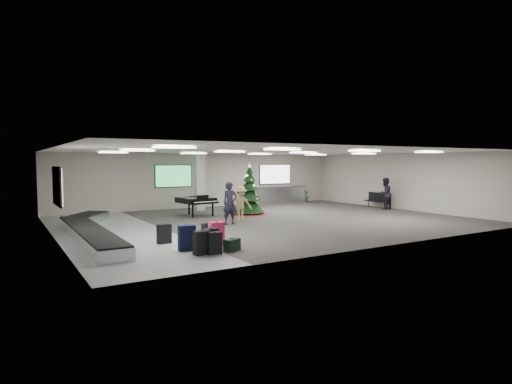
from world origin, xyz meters
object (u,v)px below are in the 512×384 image
christmas_tree (250,197)px  potted_plant_left (251,199)px  baggage_carousel (89,230)px  traveler_a (230,203)px  traveler_bench (385,194)px  traveler_b (241,204)px  grand_piano (196,200)px  pink_suitcase (217,233)px  potted_plant_right (305,196)px  service_counter (278,195)px  bench (378,199)px

christmas_tree → potted_plant_left: bearing=58.4°
baggage_carousel → traveler_a: (5.75, -0.10, 0.71)m
potted_plant_left → traveler_bench: bearing=-47.2°
baggage_carousel → traveler_b: size_ratio=6.06×
baggage_carousel → grand_piano: size_ratio=4.69×
christmas_tree → pink_suitcase: bearing=-127.9°
traveler_bench → potted_plant_right: (-1.10, 5.98, -0.50)m
traveler_a → traveler_bench: traveler_a is taller
traveler_bench → potted_plant_right: bearing=-89.1°
baggage_carousel → traveler_a: size_ratio=5.25×
grand_piano → traveler_a: 3.55m
service_counter → potted_plant_right: bearing=-4.0°
traveler_a → potted_plant_left: size_ratio=2.15×
pink_suitcase → traveler_bench: (12.83, 4.46, 0.53)m
service_counter → traveler_bench: (3.26, -6.13, 0.36)m
bench → christmas_tree: bearing=164.4°
traveler_b → traveler_a: bearing=-127.6°
pink_suitcase → traveler_b: (3.34, 4.36, 0.43)m
baggage_carousel → traveler_b: (6.62, 0.51, 0.59)m
traveler_a → traveler_bench: size_ratio=1.02×
christmas_tree → potted_plant_left: (2.35, 3.82, -0.47)m
traveler_a → pink_suitcase: bearing=-123.4°
grand_piano → traveler_a: (0.05, -3.54, 0.15)m
pink_suitcase → traveler_bench: size_ratio=0.42×
baggage_carousel → service_counter: (12.84, 6.73, 0.33)m
grand_piano → bench: size_ratio=1.41×
service_counter → traveler_b: (-6.22, -6.22, 0.25)m
traveler_bench → grand_piano: bearing=-24.7°
bench → traveler_b: (-9.81, -0.96, 0.30)m
traveler_bench → potted_plant_right: 6.09m
grand_piano → traveler_bench: size_ratio=1.14×
potted_plant_right → pink_suitcase: bearing=-138.3°
service_counter → christmas_tree: christmas_tree is taller
baggage_carousel → pink_suitcase: pink_suitcase is taller
baggage_carousel → potted_plant_left: bearing=31.1°
christmas_tree → potted_plant_right: 7.77m
grand_piano → traveler_b: size_ratio=1.29×
pink_suitcase → traveler_bench: traveler_bench is taller
grand_piano → traveler_b: bearing=-80.3°
bench → traveler_bench: traveler_bench is taller
bench → baggage_carousel: bearing=177.7°
bench → potted_plant_right: (-1.42, 5.12, -0.10)m
traveler_b → potted_plant_right: 10.37m
service_counter → christmas_tree: size_ratio=1.55×
christmas_tree → traveler_a: bearing=-133.4°
bench → potted_plant_left: bench is taller
baggage_carousel → pink_suitcase: (3.28, -3.85, 0.16)m
baggage_carousel → pink_suitcase: bearing=-49.6°
pink_suitcase → traveler_a: (2.47, 3.75, 0.55)m
service_counter → bench: bearing=-55.7°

